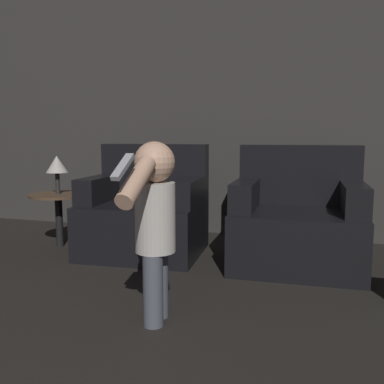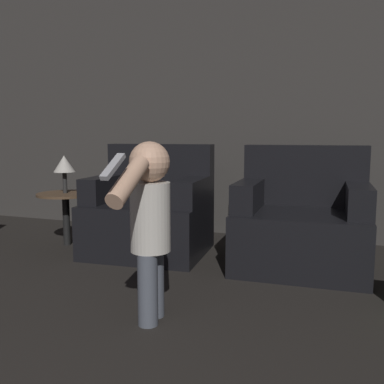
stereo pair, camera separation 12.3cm
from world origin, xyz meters
The scene contains 6 objects.
wall_back centered at (0.00, 4.50, 1.30)m, with size 8.40×0.05×2.60m.
armchair_left centered at (-0.43, 3.64, 0.31)m, with size 0.95×0.83×0.87m.
armchair_right centered at (0.75, 3.64, 0.31)m, with size 0.93×0.80×0.87m.
person_toddler centered at (0.13, 2.44, 0.54)m, with size 0.20×0.62×0.91m.
side_table centered at (-1.21, 3.59, 0.38)m, with size 0.48×0.48×0.45m.
lamp centered at (-1.21, 3.59, 0.69)m, with size 0.18×0.18×0.32m.
Camera 2 is at (1.03, 0.56, 0.94)m, focal length 40.00 mm.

